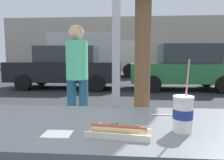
# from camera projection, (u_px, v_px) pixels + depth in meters

# --- Properties ---
(ground_plane) EXTENTS (60.00, 60.00, 0.00)m
(ground_plane) POSITION_uv_depth(u_px,v_px,m) (126.00, 86.00, 9.37)
(ground_plane) COLOR #2D2D30
(sidewalk_strip) EXTENTS (16.00, 2.80, 0.15)m
(sidewalk_strip) POSITION_uv_depth(u_px,v_px,m) (122.00, 143.00, 3.02)
(sidewalk_strip) COLOR #B2ADA3
(sidewalk_strip) RESTS_ON ground
(building_facade_far) EXTENTS (28.00, 1.20, 5.67)m
(building_facade_far) POSITION_uv_depth(u_px,v_px,m) (127.00, 43.00, 23.40)
(building_facade_far) COLOR #A89E8E
(building_facade_far) RESTS_ON ground
(soda_cup_right) EXTENTS (0.09, 0.09, 0.32)m
(soda_cup_right) POSITION_uv_depth(u_px,v_px,m) (183.00, 113.00, 0.90)
(soda_cup_right) COLOR white
(soda_cup_right) RESTS_ON window_counter
(hotdog_tray_near) EXTENTS (0.27, 0.12, 0.05)m
(hotdog_tray_near) POSITION_uv_depth(u_px,v_px,m) (118.00, 131.00, 0.86)
(hotdog_tray_near) COLOR silver
(hotdog_tray_near) RESTS_ON window_counter
(loose_straw) EXTENTS (0.19, 0.02, 0.01)m
(loose_straw) POSITION_uv_depth(u_px,v_px,m) (167.00, 115.00, 1.17)
(loose_straw) COLOR white
(loose_straw) RESTS_ON window_counter
(napkin_wrapper) EXTENTS (0.12, 0.09, 0.00)m
(napkin_wrapper) POSITION_uv_depth(u_px,v_px,m) (57.00, 134.00, 0.88)
(napkin_wrapper) COLOR white
(napkin_wrapper) RESTS_ON window_counter
(parked_car_black) EXTENTS (4.59, 1.92, 1.75)m
(parked_car_black) POSITION_uv_depth(u_px,v_px,m) (66.00, 67.00, 8.74)
(parked_car_black) COLOR black
(parked_car_black) RESTS_ON ground
(parked_car_green) EXTENTS (4.14, 1.94, 1.81)m
(parked_car_green) POSITION_uv_depth(u_px,v_px,m) (184.00, 67.00, 8.38)
(parked_car_green) COLOR #236B38
(parked_car_green) RESTS_ON ground
(box_truck) EXTENTS (6.25, 2.44, 2.85)m
(box_truck) POSITION_uv_depth(u_px,v_px,m) (96.00, 53.00, 14.10)
(box_truck) COLOR beige
(box_truck) RESTS_ON ground
(pedestrian) EXTENTS (0.32, 0.32, 1.63)m
(pedestrian) POSITION_uv_depth(u_px,v_px,m) (77.00, 73.00, 3.07)
(pedestrian) COLOR navy
(pedestrian) RESTS_ON sidewalk_strip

